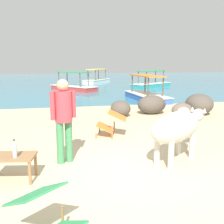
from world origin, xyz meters
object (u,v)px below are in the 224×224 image
(low_bench_table, at_px, (11,160))
(boat_blue, at_px, (146,95))
(person_standing, at_px, (64,115))
(boat_red, at_px, (73,86))
(bottle, at_px, (15,150))
(deck_chair_near, at_px, (46,215))
(cow, at_px, (178,127))
(boat_white, at_px, (97,80))
(deck_chair_far, at_px, (111,122))
(boat_teal, at_px, (151,84))

(low_bench_table, distance_m, boat_blue, 9.87)
(person_standing, xyz_separation_m, boat_red, (0.83, 13.25, -0.70))
(bottle, height_order, deck_chair_near, bottle)
(bottle, bearing_deg, boat_blue, 58.99)
(cow, distance_m, boat_red, 13.67)
(boat_white, bearing_deg, bottle, -156.93)
(deck_chair_far, bearing_deg, boat_teal, -96.36)
(boat_teal, bearing_deg, deck_chair_far, 33.34)
(boat_teal, distance_m, boat_blue, 6.94)
(person_standing, height_order, boat_white, person_standing)
(deck_chair_near, relative_size, person_standing, 0.57)
(boat_blue, bearing_deg, deck_chair_far, 148.80)
(bottle, relative_size, boat_white, 0.08)
(boat_red, relative_size, boat_white, 0.97)
(person_standing, height_order, boat_red, person_standing)
(deck_chair_near, bearing_deg, boat_blue, 115.85)
(deck_chair_near, height_order, deck_chair_far, same)
(low_bench_table, xyz_separation_m, boat_teal, (7.77, 14.84, -0.11))
(deck_chair_far, distance_m, boat_blue, 6.95)
(low_bench_table, bearing_deg, deck_chair_near, -60.50)
(person_standing, relative_size, boat_teal, 0.44)
(cow, relative_size, person_standing, 1.07)
(person_standing, bearing_deg, cow, 58.09)
(deck_chair_near, distance_m, boat_white, 21.95)
(low_bench_table, height_order, boat_teal, boat_teal)
(boat_teal, bearing_deg, boat_white, -87.59)
(boat_blue, distance_m, boat_white, 11.56)
(deck_chair_near, xyz_separation_m, deck_chair_far, (1.46, 3.92, 0.00))
(boat_red, distance_m, boat_white, 6.55)
(bottle, distance_m, deck_chair_far, 3.05)
(deck_chair_far, height_order, boat_red, boat_red)
(low_bench_table, xyz_separation_m, deck_chair_near, (0.64, -1.74, 0.03))
(deck_chair_far, distance_m, boat_red, 11.70)
(deck_chair_far, bearing_deg, boat_red, -70.30)
(deck_chair_far, relative_size, boat_white, 0.24)
(person_standing, bearing_deg, boat_white, 147.32)
(boat_blue, bearing_deg, person_standing, 146.19)
(cow, bearing_deg, boat_red, 60.88)
(deck_chair_near, bearing_deg, low_bench_table, 160.13)
(cow, bearing_deg, deck_chair_near, -174.82)
(low_bench_table, relative_size, boat_teal, 0.22)
(bottle, relative_size, person_standing, 0.18)
(bottle, height_order, boat_blue, boat_blue)
(cow, distance_m, deck_chair_far, 2.15)
(boat_teal, bearing_deg, deck_chair_near, 34.18)
(deck_chair_near, height_order, person_standing, person_standing)
(boat_blue, relative_size, boat_white, 1.02)
(deck_chair_near, height_order, boat_blue, boat_blue)
(low_bench_table, relative_size, deck_chair_far, 0.92)
(boat_white, bearing_deg, boat_teal, -110.28)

